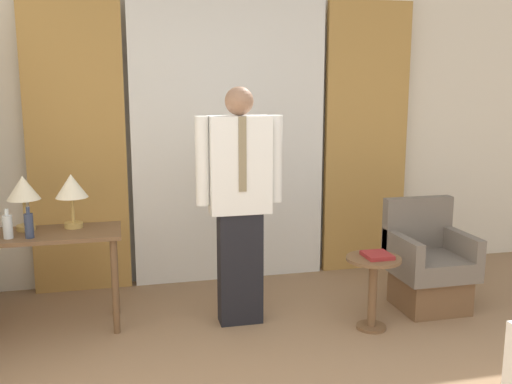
% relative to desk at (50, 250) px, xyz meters
% --- Properties ---
extents(wall_back, '(10.00, 0.06, 2.70)m').
position_rel_desk_xyz_m(wall_back, '(1.52, 0.96, 0.74)').
color(wall_back, silver).
rests_on(wall_back, ground_plane).
extents(curtain_sheer_center, '(1.77, 0.06, 2.58)m').
position_rel_desk_xyz_m(curtain_sheer_center, '(1.52, 0.83, 0.68)').
color(curtain_sheer_center, white).
rests_on(curtain_sheer_center, ground_plane).
extents(curtain_drape_left, '(0.83, 0.06, 2.58)m').
position_rel_desk_xyz_m(curtain_drape_left, '(0.17, 0.83, 0.68)').
color(curtain_drape_left, '#B28442').
rests_on(curtain_drape_left, ground_plane).
extents(curtain_drape_right, '(0.83, 0.06, 2.58)m').
position_rel_desk_xyz_m(curtain_drape_right, '(2.86, 0.83, 0.68)').
color(curtain_drape_right, '#B28442').
rests_on(curtain_drape_right, ground_plane).
extents(desk, '(1.03, 0.49, 0.75)m').
position_rel_desk_xyz_m(desk, '(0.00, 0.00, 0.00)').
color(desk, brown).
rests_on(desk, ground_plane).
extents(table_lamp_left, '(0.24, 0.24, 0.41)m').
position_rel_desk_xyz_m(table_lamp_left, '(-0.17, 0.11, 0.43)').
color(table_lamp_left, tan).
rests_on(table_lamp_left, desk).
extents(table_lamp_right, '(0.24, 0.24, 0.41)m').
position_rel_desk_xyz_m(table_lamp_right, '(0.17, 0.11, 0.43)').
color(table_lamp_right, tan).
rests_on(table_lamp_right, desk).
extents(bottle_near_edge, '(0.07, 0.07, 0.21)m').
position_rel_desk_xyz_m(bottle_near_edge, '(-0.26, -0.10, 0.22)').
color(bottle_near_edge, silver).
rests_on(bottle_near_edge, desk).
extents(bottle_by_lamp, '(0.06, 0.06, 0.22)m').
position_rel_desk_xyz_m(bottle_by_lamp, '(-0.11, -0.13, 0.23)').
color(bottle_by_lamp, '#2D3851').
rests_on(bottle_by_lamp, desk).
extents(person, '(0.65, 0.22, 1.80)m').
position_rel_desk_xyz_m(person, '(1.39, -0.20, 0.37)').
color(person, black).
rests_on(person, ground_plane).
extents(armchair, '(0.60, 0.58, 0.88)m').
position_rel_desk_xyz_m(armchair, '(2.95, -0.26, -0.28)').
color(armchair, brown).
rests_on(armchair, ground_plane).
extents(side_table, '(0.41, 0.41, 0.56)m').
position_rel_desk_xyz_m(side_table, '(2.32, -0.56, -0.24)').
color(side_table, brown).
rests_on(side_table, ground_plane).
extents(book, '(0.19, 0.21, 0.03)m').
position_rel_desk_xyz_m(book, '(2.35, -0.56, -0.04)').
color(book, maroon).
rests_on(book, side_table).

